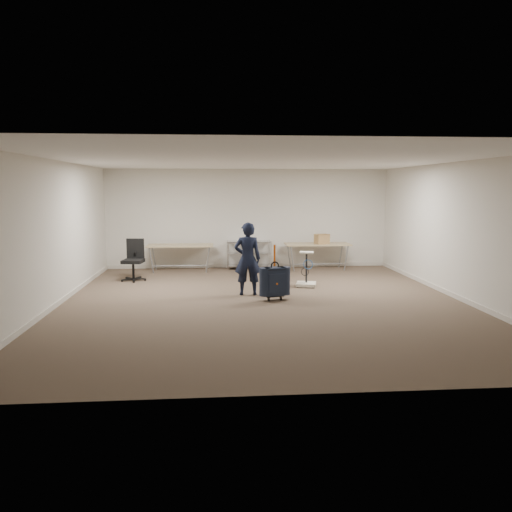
{
  "coord_description": "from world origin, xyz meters",
  "views": [
    {
      "loc": [
        -0.94,
        -9.7,
        2.26
      ],
      "look_at": [
        -0.12,
        0.3,
        0.9
      ],
      "focal_mm": 35.0,
      "sensor_mm": 36.0,
      "label": 1
    }
  ],
  "objects": [
    {
      "name": "wire_shelf",
      "position": [
        0.0,
        4.2,
        0.44
      ],
      "size": [
        1.22,
        0.47,
        0.8
      ],
      "color": "#B7B9BE",
      "rests_on": "ground"
    },
    {
      "name": "person",
      "position": [
        -0.26,
        0.75,
        0.78
      ],
      "size": [
        0.58,
        0.39,
        1.55
      ],
      "primitive_type": "imported",
      "rotation": [
        0.0,
        0.0,
        3.11
      ],
      "color": "black",
      "rests_on": "ground"
    },
    {
      "name": "office_chair",
      "position": [
        -2.96,
        2.65,
        0.31
      ],
      "size": [
        0.62,
        0.62,
        1.02
      ],
      "color": "black",
      "rests_on": "ground"
    },
    {
      "name": "room_shell",
      "position": [
        0.0,
        1.38,
        0.05
      ],
      "size": [
        8.0,
        9.0,
        9.0
      ],
      "color": "beige",
      "rests_on": "ground"
    },
    {
      "name": "cardboard_box",
      "position": [
        2.01,
        3.87,
        0.86
      ],
      "size": [
        0.42,
        0.37,
        0.27
      ],
      "primitive_type": "cube",
      "rotation": [
        0.0,
        0.0,
        0.31
      ],
      "color": "olive",
      "rests_on": "folding_table_right"
    },
    {
      "name": "folding_table_right",
      "position": [
        1.9,
        3.95,
        0.68
      ],
      "size": [
        1.8,
        0.75,
        0.73
      ],
      "color": "#9E8B61",
      "rests_on": "ground"
    },
    {
      "name": "ground",
      "position": [
        0.0,
        0.0,
        0.0
      ],
      "size": [
        9.0,
        9.0,
        0.0
      ],
      "primitive_type": "plane",
      "color": "#48382B",
      "rests_on": "ground"
    },
    {
      "name": "suitcase",
      "position": [
        0.25,
        0.17,
        0.39
      ],
      "size": [
        0.46,
        0.33,
        1.14
      ],
      "color": "#151E30",
      "rests_on": "ground"
    },
    {
      "name": "folding_table_left",
      "position": [
        -1.9,
        3.95,
        0.68
      ],
      "size": [
        1.8,
        0.75,
        0.73
      ],
      "color": "#9E8B61",
      "rests_on": "ground"
    },
    {
      "name": "equipment_cart",
      "position": [
        1.15,
        1.54,
        0.21
      ],
      "size": [
        0.53,
        0.53,
        0.81
      ],
      "color": "silver",
      "rests_on": "ground"
    }
  ]
}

